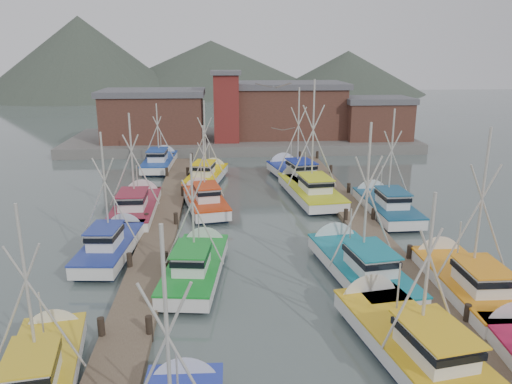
{
  "coord_description": "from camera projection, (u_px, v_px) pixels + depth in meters",
  "views": [
    {
      "loc": [
        -2.84,
        -28.11,
        12.02
      ],
      "look_at": [
        -0.42,
        4.97,
        2.6
      ],
      "focal_mm": 35.0,
      "sensor_mm": 36.0,
      "label": 1
    }
  ],
  "objects": [
    {
      "name": "boat_4",
      "position": [
        197.0,
        265.0,
        27.41
      ],
      "size": [
        3.7,
        8.93,
        7.74
      ],
      "rotation": [
        0.0,
        0.0,
        -0.12
      ],
      "color": "#101E37",
      "rests_on": "ground"
    },
    {
      "name": "boat_1",
      "position": [
        409.0,
        341.0,
        20.23
      ],
      "size": [
        4.72,
        10.31,
        8.07
      ],
      "rotation": [
        0.0,
        0.0,
        0.17
      ],
      "color": "#101E37",
      "rests_on": "ground"
    },
    {
      "name": "shed_right",
      "position": [
        376.0,
        118.0,
        63.22
      ],
      "size": [
        8.48,
        6.36,
        5.2
      ],
      "color": "brown",
      "rests_on": "quay"
    },
    {
      "name": "dock_right",
      "position": [
        363.0,
        226.0,
        34.76
      ],
      "size": [
        2.3,
        46.0,
        1.5
      ],
      "color": "#4E3D30",
      "rests_on": "ground"
    },
    {
      "name": "shed_left",
      "position": [
        154.0,
        115.0,
        62.07
      ],
      "size": [
        12.72,
        8.48,
        6.2
      ],
      "color": "brown",
      "rests_on": "quay"
    },
    {
      "name": "gull_near",
      "position": [
        273.0,
        86.0,
        20.19
      ],
      "size": [
        1.52,
        0.66,
        0.24
      ],
      "rotation": [
        0.0,
        0.0,
        0.49
      ],
      "color": "gray",
      "rests_on": "ground"
    },
    {
      "name": "distant_hills",
      "position": [
        185.0,
        93.0,
        147.17
      ],
      "size": [
        175.0,
        140.0,
        42.0
      ],
      "color": "#424B3F",
      "rests_on": "ground"
    },
    {
      "name": "boat_2",
      "position": [
        43.0,
        371.0,
        18.34
      ],
      "size": [
        3.62,
        8.34,
        7.92
      ],
      "rotation": [
        0.0,
        0.0,
        0.15
      ],
      "color": "#101E37",
      "rests_on": "ground"
    },
    {
      "name": "boat_6",
      "position": [
        113.0,
        244.0,
        30.38
      ],
      "size": [
        3.38,
        8.38,
        8.28
      ],
      "rotation": [
        0.0,
        0.0,
        -0.08
      ],
      "color": "#101E37",
      "rests_on": "ground"
    },
    {
      "name": "gull_far",
      "position": [
        283.0,
        129.0,
        32.34
      ],
      "size": [
        1.55,
        0.62,
        0.24
      ],
      "rotation": [
        0.0,
        0.0,
        -0.08
      ],
      "color": "gray",
      "rests_on": "ground"
    },
    {
      "name": "boat_13",
      "position": [
        295.0,
        173.0,
        47.81
      ],
      "size": [
        4.97,
        10.45,
        9.78
      ],
      "rotation": [
        0.0,
        0.0,
        0.2
      ],
      "color": "#101E37",
      "rests_on": "ground"
    },
    {
      "name": "boat_5",
      "position": [
        356.0,
        264.0,
        27.47
      ],
      "size": [
        4.31,
        9.96,
        9.48
      ],
      "rotation": [
        0.0,
        0.0,
        0.14
      ],
      "color": "#101E37",
      "rests_on": "ground"
    },
    {
      "name": "dock_left",
      "position": [
        160.0,
        231.0,
        33.78
      ],
      "size": [
        2.3,
        46.0,
        1.5
      ],
      "color": "#4E3D30",
      "rests_on": "ground"
    },
    {
      "name": "lookout_tower",
      "position": [
        226.0,
        106.0,
        60.45
      ],
      "size": [
        3.6,
        3.6,
        8.5
      ],
      "color": "maroon",
      "rests_on": "quay"
    },
    {
      "name": "ground",
      "position": [
        269.0,
        255.0,
        30.45
      ],
      "size": [
        260.0,
        260.0,
        0.0
      ],
      "primitive_type": "plane",
      "color": "#4A5956",
      "rests_on": "ground"
    },
    {
      "name": "boat_14",
      "position": [
        160.0,
        161.0,
        53.06
      ],
      "size": [
        3.23,
        9.08,
        7.61
      ],
      "rotation": [
        0.0,
        0.0,
        -0.04
      ],
      "color": "#101E37",
      "rests_on": "ground"
    },
    {
      "name": "boat_9",
      "position": [
        308.0,
        189.0,
        42.33
      ],
      "size": [
        4.44,
        10.77,
        10.86
      ],
      "rotation": [
        0.0,
        0.0,
        0.12
      ],
      "color": "#101E37",
      "rests_on": "ground"
    },
    {
      "name": "quay",
      "position": [
        241.0,
        140.0,
        65.78
      ],
      "size": [
        44.0,
        16.0,
        1.2
      ],
      "primitive_type": "cube",
      "color": "slate",
      "rests_on": "ground"
    },
    {
      "name": "boat_10",
      "position": [
        137.0,
        206.0,
        37.69
      ],
      "size": [
        3.63,
        9.52,
        8.64
      ],
      "rotation": [
        0.0,
        0.0,
        0.01
      ],
      "color": "#101E37",
      "rests_on": "ground"
    },
    {
      "name": "shed_center",
      "position": [
        287.0,
        109.0,
        65.09
      ],
      "size": [
        14.84,
        9.54,
        6.9
      ],
      "color": "brown",
      "rests_on": "quay"
    },
    {
      "name": "boat_7",
      "position": [
        464.0,
        281.0,
        25.45
      ],
      "size": [
        3.86,
        9.19,
        9.5
      ],
      "rotation": [
        0.0,
        0.0,
        -0.01
      ],
      "color": "#101E37",
      "rests_on": "ground"
    },
    {
      "name": "boat_12",
      "position": [
        208.0,
        175.0,
        47.03
      ],
      "size": [
        4.18,
        8.81,
        8.43
      ],
      "rotation": [
        0.0,
        0.0,
        -0.2
      ],
      "color": "#101E37",
      "rests_on": "ground"
    },
    {
      "name": "boat_11",
      "position": [
        384.0,
        205.0,
        38.03
      ],
      "size": [
        3.62,
        9.08,
        8.84
      ],
      "rotation": [
        0.0,
        0.0,
        0.02
      ],
      "color": "#101E37",
      "rests_on": "ground"
    },
    {
      "name": "boat_8",
      "position": [
        204.0,
        200.0,
        39.37
      ],
      "size": [
        4.14,
        8.89,
        7.35
      ],
      "rotation": [
        0.0,
        0.0,
        0.19
      ],
      "color": "#101E37",
      "rests_on": "ground"
    }
  ]
}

